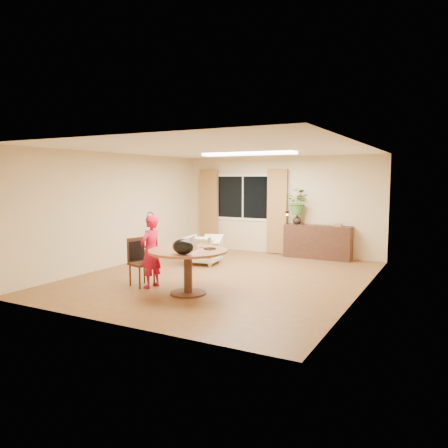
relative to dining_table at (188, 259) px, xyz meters
name	(u,v)px	position (x,y,z in m)	size (l,w,h in m)	color
floor	(223,277)	(-0.08, 1.42, -0.62)	(6.50, 6.50, 0.00)	brown
ceiling	(223,149)	(-0.08, 1.42, 1.98)	(6.50, 6.50, 0.00)	white
wall_back	(280,205)	(-0.08, 4.67, 0.68)	(5.50, 5.50, 0.00)	#D5C28B
wall_left	(118,210)	(-2.83, 1.42, 0.68)	(6.50, 6.50, 0.00)	#D5C28B
wall_right	(363,220)	(2.67, 1.42, 0.68)	(6.50, 6.50, 0.00)	#D5C28B
window	(243,197)	(-1.18, 4.65, 0.88)	(1.70, 0.03, 1.30)	white
curtain_left	(209,209)	(-2.23, 4.57, 0.53)	(0.55, 0.08, 2.25)	brown
curtain_right	(277,211)	(-0.13, 4.57, 0.53)	(0.55, 0.08, 2.25)	brown
ceiling_panel	(248,154)	(-0.08, 2.62, 1.95)	(2.20, 0.35, 0.05)	white
dining_table	(188,259)	(0.00, 0.00, 0.00)	(1.38, 1.38, 0.79)	brown
dining_chair	(142,262)	(-1.07, 0.07, -0.17)	(0.43, 0.40, 0.90)	#311B10
child	(151,251)	(-0.87, 0.08, 0.06)	(0.32, 0.49, 1.35)	red
laptop	(184,243)	(-0.06, -0.02, 0.29)	(0.37, 0.24, 0.24)	#B7B7BC
tumbler	(201,245)	(0.07, 0.34, 0.22)	(0.07, 0.07, 0.10)	white
wine_glass	(209,244)	(0.35, 0.14, 0.28)	(0.08, 0.08, 0.22)	white
pot_lid	(210,248)	(0.30, 0.24, 0.19)	(0.23, 0.23, 0.04)	white
handbag	(183,247)	(0.19, -0.45, 0.30)	(0.39, 0.22, 0.26)	black
armchair	(203,250)	(-1.16, 2.46, -0.28)	(0.73, 0.75, 0.68)	#BFAF97
throw	(212,236)	(-0.88, 2.40, 0.08)	(0.45, 0.55, 0.03)	beige
sideboard	(318,242)	(1.03, 4.43, -0.20)	(1.69, 0.41, 0.84)	#311B10
vase	(297,219)	(0.48, 4.43, 0.35)	(0.24, 0.24, 0.25)	black
bouquet	(298,202)	(0.50, 4.43, 0.80)	(0.59, 0.51, 0.66)	#286425
book_stack	(338,225)	(1.53, 4.43, 0.26)	(0.19, 0.14, 0.08)	#8B5F46
desk_lamp	(287,217)	(0.23, 4.38, 0.40)	(0.14, 0.14, 0.35)	black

